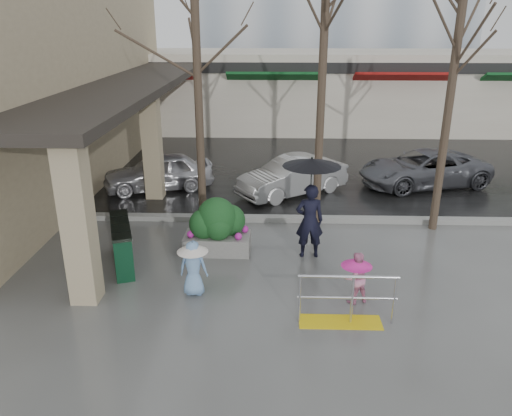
# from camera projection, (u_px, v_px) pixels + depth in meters

# --- Properties ---
(ground) EXTENTS (120.00, 120.00, 0.00)m
(ground) POSITION_uv_depth(u_px,v_px,m) (273.00, 290.00, 10.86)
(ground) COLOR #51514F
(ground) RESTS_ON ground
(street_asphalt) EXTENTS (120.00, 36.00, 0.01)m
(street_asphalt) POSITION_uv_depth(u_px,v_px,m) (273.00, 114.00, 31.44)
(street_asphalt) COLOR black
(street_asphalt) RESTS_ON ground
(curb) EXTENTS (120.00, 0.30, 0.15)m
(curb) POSITION_uv_depth(u_px,v_px,m) (273.00, 219.00, 14.58)
(curb) COLOR gray
(curb) RESTS_ON ground
(near_building) EXTENTS (6.00, 18.00, 8.00)m
(near_building) POSITION_uv_depth(u_px,v_px,m) (14.00, 67.00, 17.21)
(near_building) COLOR tan
(near_building) RESTS_ON ground
(canopy_slab) EXTENTS (2.80, 18.00, 0.25)m
(canopy_slab) POSITION_uv_depth(u_px,v_px,m) (136.00, 79.00, 17.21)
(canopy_slab) COLOR #2D2823
(canopy_slab) RESTS_ON pillar_front
(pillar_front) EXTENTS (0.55, 0.55, 3.50)m
(pillar_front) POSITION_uv_depth(u_px,v_px,m) (78.00, 222.00, 9.90)
(pillar_front) COLOR tan
(pillar_front) RESTS_ON ground
(pillar_back) EXTENTS (0.55, 0.55, 3.50)m
(pillar_back) POSITION_uv_depth(u_px,v_px,m) (152.00, 146.00, 15.98)
(pillar_back) COLOR tan
(pillar_back) RESTS_ON ground
(storefront_row) EXTENTS (34.00, 6.74, 4.00)m
(storefront_row) POSITION_uv_depth(u_px,v_px,m) (311.00, 90.00, 26.90)
(storefront_row) COLOR beige
(storefront_row) RESTS_ON ground
(handrail) EXTENTS (1.90, 0.50, 1.03)m
(handrail) POSITION_uv_depth(u_px,v_px,m) (344.00, 306.00, 9.56)
(handrail) COLOR yellow
(handrail) RESTS_ON ground
(tree_west) EXTENTS (3.20, 3.20, 6.80)m
(tree_west) POSITION_uv_depth(u_px,v_px,m) (196.00, 38.00, 12.50)
(tree_west) COLOR #382B21
(tree_west) RESTS_ON ground
(tree_midwest) EXTENTS (3.20, 3.20, 7.00)m
(tree_midwest) POSITION_uv_depth(u_px,v_px,m) (324.00, 32.00, 12.35)
(tree_midwest) COLOR #382B21
(tree_midwest) RESTS_ON ground
(tree_mideast) EXTENTS (3.20, 3.20, 6.50)m
(tree_mideast) POSITION_uv_depth(u_px,v_px,m) (457.00, 48.00, 12.38)
(tree_mideast) COLOR #382B21
(tree_mideast) RESTS_ON ground
(woman) EXTENTS (1.39, 1.39, 2.54)m
(woman) POSITION_uv_depth(u_px,v_px,m) (310.00, 199.00, 11.92)
(woman) COLOR black
(woman) RESTS_ON ground
(child_pink) EXTENTS (0.65, 0.64, 1.12)m
(child_pink) POSITION_uv_depth(u_px,v_px,m) (356.00, 274.00, 10.19)
(child_pink) COLOR pink
(child_pink) RESTS_ON ground
(child_blue) EXTENTS (0.66, 0.66, 1.22)m
(child_blue) POSITION_uv_depth(u_px,v_px,m) (193.00, 264.00, 10.47)
(child_blue) COLOR #78A3D5
(child_blue) RESTS_ON ground
(planter) EXTENTS (1.67, 0.97, 1.44)m
(planter) POSITION_uv_depth(u_px,v_px,m) (217.00, 226.00, 12.45)
(planter) COLOR slate
(planter) RESTS_ON ground
(news_boxes) EXTENTS (1.02, 1.94, 1.06)m
(news_boxes) POSITION_uv_depth(u_px,v_px,m) (122.00, 244.00, 11.81)
(news_boxes) COLOR #0C371F
(news_boxes) RESTS_ON ground
(car_a) EXTENTS (3.98, 2.56, 1.26)m
(car_a) POSITION_uv_depth(u_px,v_px,m) (158.00, 172.00, 17.14)
(car_a) COLOR #BAB9BE
(car_a) RESTS_ON ground
(car_b) EXTENTS (3.90, 3.28, 1.26)m
(car_b) POSITION_uv_depth(u_px,v_px,m) (292.00, 176.00, 16.65)
(car_b) COLOR silver
(car_b) RESTS_ON ground
(car_c) EXTENTS (4.92, 3.20, 1.26)m
(car_c) POSITION_uv_depth(u_px,v_px,m) (424.00, 168.00, 17.53)
(car_c) COLOR slate
(car_c) RESTS_ON ground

